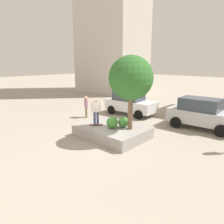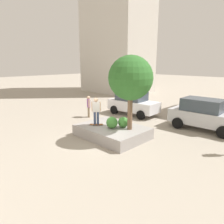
% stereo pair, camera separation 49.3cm
% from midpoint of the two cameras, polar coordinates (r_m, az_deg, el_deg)
% --- Properties ---
extents(ground_plane, '(120.00, 120.00, 0.00)m').
position_cam_midpoint_polar(ground_plane, '(12.48, 0.61, -7.42)').
color(ground_plane, '#9E9384').
extents(planter_ledge, '(4.03, 2.94, 0.66)m').
position_cam_midpoint_polar(planter_ledge, '(12.76, 1.11, -5.38)').
color(planter_ledge, gray).
rests_on(planter_ledge, ground).
extents(plaza_tree, '(2.47, 2.47, 4.17)m').
position_cam_midpoint_polar(plaza_tree, '(11.66, 6.29, 9.09)').
color(plaza_tree, brown).
rests_on(plaza_tree, planter_ledge).
extents(boxwood_shrub, '(0.63, 0.63, 0.63)m').
position_cam_midpoint_polar(boxwood_shrub, '(12.47, 4.22, -2.78)').
color(boxwood_shrub, '#3D7A33').
rests_on(boxwood_shrub, planter_ledge).
extents(hedge_clump, '(0.68, 0.68, 0.68)m').
position_cam_midpoint_polar(hedge_clump, '(12.27, 1.15, -2.88)').
color(hedge_clump, '#3D7A33').
rests_on(hedge_clump, planter_ledge).
extents(skateboard, '(0.72, 0.71, 0.07)m').
position_cam_midpoint_polar(skateboard, '(12.91, -3.16, -3.38)').
color(skateboard, brown).
rests_on(skateboard, planter_ledge).
extents(skateboarder, '(0.44, 0.45, 1.64)m').
position_cam_midpoint_polar(skateboarder, '(12.66, -3.21, 0.80)').
color(skateboarder, navy).
rests_on(skateboarder, skateboard).
extents(police_car, '(4.43, 2.24, 2.02)m').
position_cam_midpoint_polar(police_car, '(18.13, 6.43, 2.48)').
color(police_car, white).
rests_on(police_car, ground).
extents(sedan_parked, '(4.54, 2.22, 2.08)m').
position_cam_midpoint_polar(sedan_parked, '(15.32, 24.61, -0.57)').
color(sedan_parked, '#B7B7BC').
rests_on(sedan_parked, ground).
extents(bystander_watching, '(0.53, 0.42, 1.77)m').
position_cam_midpoint_polar(bystander_watching, '(17.22, -5.56, 1.91)').
color(bystander_watching, '#847056').
rests_on(bystander_watching, ground).
extents(office_tower_glass, '(9.65, 6.48, 22.73)m').
position_cam_midpoint_polar(office_tower_glass, '(33.25, 1.89, 25.43)').
color(office_tower_glass, beige).
rests_on(office_tower_glass, ground).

